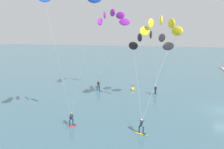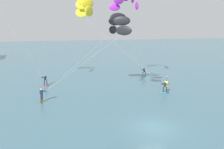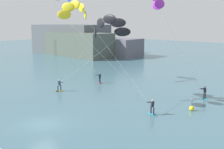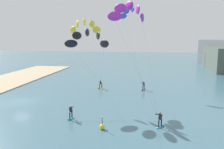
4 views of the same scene
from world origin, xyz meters
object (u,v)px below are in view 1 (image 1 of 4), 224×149
(kitesurfer_mid_water, at_px, (150,43))
(kitesurfer_far_out, at_px, (112,21))
(marker_buoy, at_px, (133,89))
(kitesurfer_nearshore, at_px, (161,30))

(kitesurfer_mid_water, relative_size, kitesurfer_far_out, 0.81)
(kitesurfer_mid_water, relative_size, marker_buoy, 8.04)
(kitesurfer_far_out, distance_m, marker_buoy, 13.44)
(kitesurfer_nearshore, distance_m, kitesurfer_far_out, 10.26)
(kitesurfer_nearshore, height_order, kitesurfer_far_out, kitesurfer_far_out)
(kitesurfer_mid_water, xyz_separation_m, kitesurfer_far_out, (3.33, 6.10, 3.02))
(kitesurfer_mid_water, xyz_separation_m, marker_buoy, (9.41, 3.74, -8.73))
(kitesurfer_mid_water, distance_m, marker_buoy, 13.37)
(marker_buoy, bearing_deg, kitesurfer_far_out, 158.82)
(kitesurfer_nearshore, xyz_separation_m, kitesurfer_mid_water, (3.49, 1.46, -1.74))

